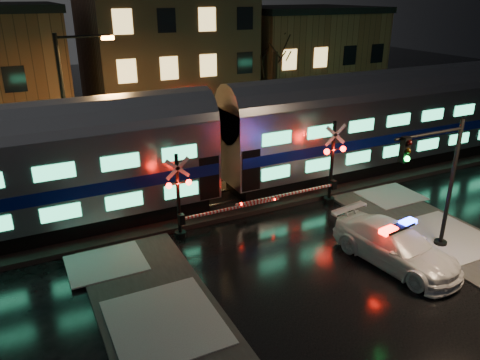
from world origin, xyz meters
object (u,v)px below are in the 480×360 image
traffic_light (436,186)px  streetlight (71,107)px  police_car (396,246)px  crossing_signal_left (187,204)px  crossing_signal_right (327,172)px

traffic_light → streetlight: size_ratio=0.67×
police_car → crossing_signal_left: crossing_signal_left is taller
police_car → streetlight: streetlight is taller
crossing_signal_left → crossing_signal_right: bearing=0.1°
crossing_signal_right → traffic_light: (1.09, -5.72, 1.19)m
streetlight → traffic_light: bearing=-45.9°
streetlight → crossing_signal_right: bearing=-31.4°
crossing_signal_left → traffic_light: size_ratio=0.98×
crossing_signal_right → traffic_light: bearing=-79.3°
traffic_light → streetlight: 17.38m
crossing_signal_right → traffic_light: traffic_light is taller
crossing_signal_right → crossing_signal_left: crossing_signal_right is taller
crossing_signal_left → streetlight: size_ratio=0.66×
traffic_light → streetlight: streetlight is taller
streetlight → crossing_signal_left: bearing=-62.3°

